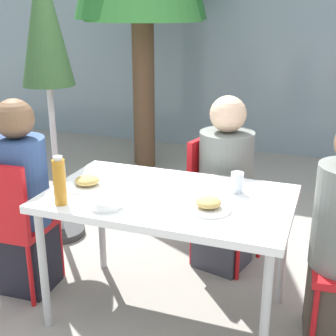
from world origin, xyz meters
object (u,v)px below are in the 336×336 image
at_px(closed_umbrella, 45,35).
at_px(bottle, 60,181).
at_px(chair_left, 9,218).
at_px(person_far, 225,189).
at_px(chair_far, 217,190).
at_px(drinking_cup, 237,182).
at_px(person_left, 23,202).
at_px(salad_bowl, 106,203).

xyz_separation_m(closed_umbrella, bottle, (0.65, -0.93, -0.63)).
distance_m(chair_left, bottle, 0.61).
distance_m(chair_left, person_far, 1.34).
bearing_deg(chair_left, chair_far, 36.18).
distance_m(person_far, drinking_cup, 0.56).
relative_size(person_far, closed_umbrella, 0.57).
relative_size(person_left, salad_bowl, 7.60).
height_order(person_left, bottle, person_left).
distance_m(chair_far, salad_bowl, 1.04).
relative_size(person_left, chair_far, 1.38).
bearing_deg(drinking_cup, person_left, -170.39).
distance_m(person_far, closed_umbrella, 1.58).
bearing_deg(person_left, salad_bowl, -20.48).
xyz_separation_m(chair_far, salad_bowl, (-0.32, -0.96, 0.25)).
distance_m(person_left, drinking_cup, 1.26).
relative_size(closed_umbrella, bottle, 8.09).
height_order(person_left, person_far, person_left).
relative_size(chair_far, salad_bowl, 5.52).
relative_size(person_left, drinking_cup, 10.83).
distance_m(closed_umbrella, drinking_cup, 1.66).
bearing_deg(chair_left, closed_umbrella, 99.90).
xyz_separation_m(closed_umbrella, salad_bowl, (0.88, -0.89, -0.73)).
bearing_deg(salad_bowl, person_left, 162.11).
xyz_separation_m(chair_far, bottle, (-0.55, -1.00, 0.35)).
xyz_separation_m(person_left, closed_umbrella, (-0.21, 0.68, 0.91)).
xyz_separation_m(bottle, drinking_cup, (0.79, 0.46, -0.07)).
height_order(chair_left, drinking_cup, chair_left).
height_order(chair_far, drinking_cup, chair_far).
bearing_deg(salad_bowl, chair_far, 71.39).
height_order(chair_far, closed_umbrella, closed_umbrella).
xyz_separation_m(person_left, bottle, (0.43, -0.25, 0.28)).
bearing_deg(bottle, closed_umbrella, 124.80).
bearing_deg(salad_bowl, closed_umbrella, 134.53).
bearing_deg(person_left, bottle, -32.86).
bearing_deg(chair_far, drinking_cup, 37.52).
bearing_deg(chair_far, closed_umbrella, -72.73).
bearing_deg(closed_umbrella, person_far, 0.04).
bearing_deg(chair_left, salad_bowl, -13.09).
height_order(person_far, salad_bowl, person_far).
height_order(chair_left, chair_far, same).
distance_m(chair_left, closed_umbrella, 1.25).
height_order(person_left, chair_far, person_left).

